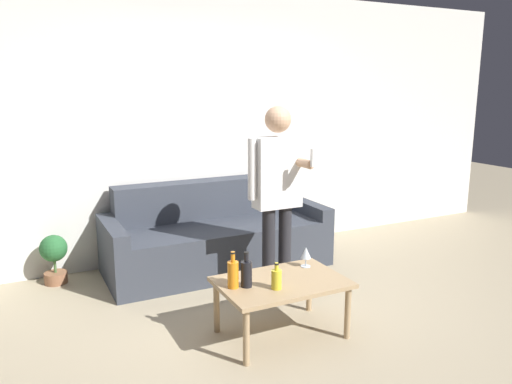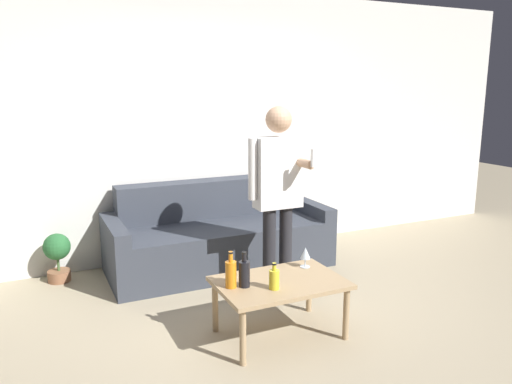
{
  "view_description": "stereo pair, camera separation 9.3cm",
  "coord_description": "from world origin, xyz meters",
  "px_view_note": "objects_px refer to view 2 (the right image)",
  "views": [
    {
      "loc": [
        -1.75,
        -2.82,
        1.76
      ],
      "look_at": [
        -0.06,
        0.56,
        0.95
      ],
      "focal_mm": 35.0,
      "sensor_mm": 36.0,
      "label": 1
    },
    {
      "loc": [
        -1.66,
        -2.86,
        1.76
      ],
      "look_at": [
        -0.06,
        0.56,
        0.95
      ],
      "focal_mm": 35.0,
      "sensor_mm": 36.0,
      "label": 2
    }
  ],
  "objects_px": {
    "coffee_table": "(280,287)",
    "couch": "(218,237)",
    "person_standing_front": "(278,186)",
    "bottle_orange": "(244,273)"
  },
  "relations": [
    {
      "from": "coffee_table",
      "to": "person_standing_front",
      "type": "xyz_separation_m",
      "value": [
        0.31,
        0.63,
        0.58
      ]
    },
    {
      "from": "bottle_orange",
      "to": "person_standing_front",
      "type": "xyz_separation_m",
      "value": [
        0.57,
        0.62,
        0.44
      ]
    },
    {
      "from": "bottle_orange",
      "to": "coffee_table",
      "type": "bearing_deg",
      "value": -2.5
    },
    {
      "from": "couch",
      "to": "person_standing_front",
      "type": "relative_size",
      "value": 1.33
    },
    {
      "from": "couch",
      "to": "person_standing_front",
      "type": "bearing_deg",
      "value": -76.89
    },
    {
      "from": "coffee_table",
      "to": "couch",
      "type": "bearing_deg",
      "value": 86.06
    },
    {
      "from": "coffee_table",
      "to": "bottle_orange",
      "type": "xyz_separation_m",
      "value": [
        -0.27,
        0.01,
        0.14
      ]
    },
    {
      "from": "coffee_table",
      "to": "bottle_orange",
      "type": "distance_m",
      "value": 0.3
    },
    {
      "from": "couch",
      "to": "person_standing_front",
      "type": "xyz_separation_m",
      "value": [
        0.2,
        -0.87,
        0.65
      ]
    },
    {
      "from": "coffee_table",
      "to": "bottle_orange",
      "type": "bearing_deg",
      "value": 177.5
    }
  ]
}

